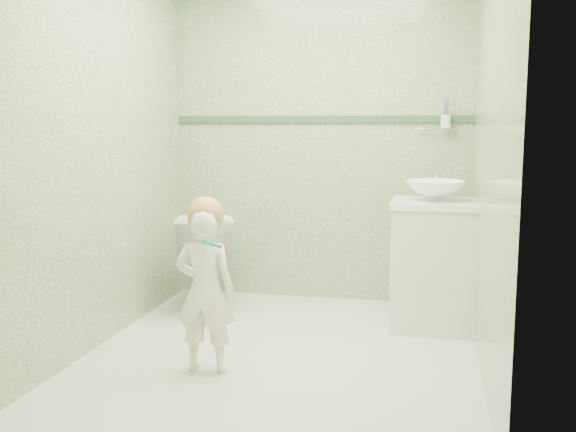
# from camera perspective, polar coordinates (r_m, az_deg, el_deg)

# --- Properties ---
(ground) EXTENTS (2.50, 2.50, 0.00)m
(ground) POSITION_cam_1_polar(r_m,az_deg,el_deg) (3.81, -0.50, -12.02)
(ground) COLOR silver
(ground) RESTS_ON ground
(room_shell) EXTENTS (2.50, 2.54, 2.40)m
(room_shell) POSITION_cam_1_polar(r_m,az_deg,el_deg) (3.58, -0.52, 6.34)
(room_shell) COLOR gray
(room_shell) RESTS_ON ground
(trim_stripe) EXTENTS (2.20, 0.02, 0.05)m
(trim_stripe) POSITION_cam_1_polar(r_m,az_deg,el_deg) (4.79, 2.84, 8.56)
(trim_stripe) COLOR #345338
(trim_stripe) RESTS_ON room_shell
(vanity) EXTENTS (0.52, 0.50, 0.80)m
(vanity) POSITION_cam_1_polar(r_m,az_deg,el_deg) (4.28, 12.70, -4.37)
(vanity) COLOR silver
(vanity) RESTS_ON ground
(counter) EXTENTS (0.54, 0.52, 0.04)m
(counter) POSITION_cam_1_polar(r_m,az_deg,el_deg) (4.21, 12.87, 1.08)
(counter) COLOR white
(counter) RESTS_ON vanity
(basin) EXTENTS (0.37, 0.37, 0.13)m
(basin) POSITION_cam_1_polar(r_m,az_deg,el_deg) (4.21, 12.91, 2.22)
(basin) COLOR white
(basin) RESTS_ON counter
(faucet) EXTENTS (0.03, 0.13, 0.18)m
(faucet) POSITION_cam_1_polar(r_m,az_deg,el_deg) (4.38, 12.93, 3.50)
(faucet) COLOR silver
(faucet) RESTS_ON counter
(cup_holder) EXTENTS (0.26, 0.07, 0.21)m
(cup_holder) POSITION_cam_1_polar(r_m,az_deg,el_deg) (4.67, 13.70, 8.12)
(cup_holder) COLOR silver
(cup_holder) RESTS_ON room_shell
(toilet) EXTENTS (0.58, 0.78, 0.71)m
(toilet) POSITION_cam_1_polar(r_m,az_deg,el_deg) (4.65, -7.21, -3.83)
(toilet) COLOR white
(toilet) RESTS_ON ground
(toddler) EXTENTS (0.33, 0.23, 0.88)m
(toddler) POSITION_cam_1_polar(r_m,az_deg,el_deg) (3.45, -7.35, -6.60)
(toddler) COLOR #F0E1D0
(toddler) RESTS_ON ground
(hair_cap) EXTENTS (0.19, 0.19, 0.19)m
(hair_cap) POSITION_cam_1_polar(r_m,az_deg,el_deg) (3.39, -7.33, 0.09)
(hair_cap) COLOR #BF834A
(hair_cap) RESTS_ON toddler
(teal_toothbrush) EXTENTS (0.11, 0.13, 0.08)m
(teal_toothbrush) POSITION_cam_1_polar(r_m,az_deg,el_deg) (3.25, -6.83, -2.41)
(teal_toothbrush) COLOR #0C7E6A
(teal_toothbrush) RESTS_ON toddler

